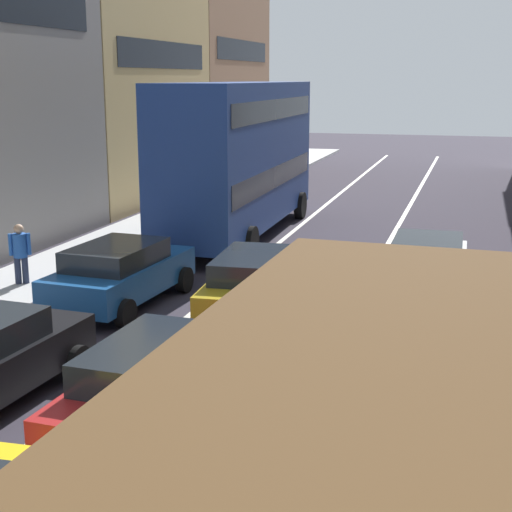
% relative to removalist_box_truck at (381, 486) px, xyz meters
% --- Properties ---
extents(sidewalk_left, '(2.60, 64.00, 0.14)m').
position_rel_removalist_box_truck_xyz_m(sidewalk_left, '(-10.40, 17.01, -1.90)').
color(sidewalk_left, '#B8B8B8').
rests_on(sidewalk_left, ground).
extents(lane_stripe_left, '(0.16, 60.00, 0.01)m').
position_rel_removalist_box_truck_xyz_m(lane_stripe_left, '(-5.40, 17.01, -1.97)').
color(lane_stripe_left, silver).
rests_on(lane_stripe_left, ground).
extents(lane_stripe_right, '(0.16, 60.00, 0.01)m').
position_rel_removalist_box_truck_xyz_m(lane_stripe_right, '(-2.00, 17.01, -1.97)').
color(lane_stripe_right, silver).
rests_on(lane_stripe_right, ground).
extents(building_row_left, '(7.20, 43.90, 13.47)m').
position_rel_removalist_box_truck_xyz_m(building_row_left, '(-15.69, 20.27, 3.90)').
color(building_row_left, gray).
rests_on(building_row_left, ground).
extents(removalist_box_truck, '(2.86, 7.76, 3.58)m').
position_rel_removalist_box_truck_xyz_m(removalist_box_truck, '(0.00, 0.00, 0.00)').
color(removalist_box_truck, navy).
rests_on(removalist_box_truck, ground).
extents(sedan_centre_lane_second, '(2.21, 4.37, 1.49)m').
position_rel_removalist_box_truck_xyz_m(sedan_centre_lane_second, '(-3.67, 4.00, -1.18)').
color(sedan_centre_lane_second, '#A51E1E').
rests_on(sedan_centre_lane_second, ground).
extents(hatchback_centre_lane_third, '(2.30, 4.41, 1.49)m').
position_rel_removalist_box_truck_xyz_m(hatchback_centre_lane_third, '(-3.87, 9.75, -1.18)').
color(hatchback_centre_lane_third, '#B29319').
rests_on(hatchback_centre_lane_third, ground).
extents(sedan_left_lane_third, '(2.28, 4.41, 1.49)m').
position_rel_removalist_box_truck_xyz_m(sedan_left_lane_third, '(-7.21, 9.79, -1.18)').
color(sedan_left_lane_third, '#194C8C').
rests_on(sedan_left_lane_third, ground).
extents(sedan_right_lane_behind_truck, '(2.09, 4.32, 1.49)m').
position_rel_removalist_box_truck_xyz_m(sedan_right_lane_behind_truck, '(-0.20, 7.04, -1.18)').
color(sedan_right_lane_behind_truck, beige).
rests_on(sedan_right_lane_behind_truck, ground).
extents(wagon_right_lane_far, '(2.10, 4.32, 1.49)m').
position_rel_removalist_box_truck_xyz_m(wagon_right_lane_far, '(-0.41, 12.39, -1.18)').
color(wagon_right_lane_far, gray).
rests_on(wagon_right_lane_far, ground).
extents(bus_mid_queue_primary, '(2.91, 10.53, 5.06)m').
position_rel_removalist_box_truck_xyz_m(bus_mid_queue_primary, '(-6.93, 18.16, 0.86)').
color(bus_mid_queue_primary, navy).
rests_on(bus_mid_queue_primary, ground).
extents(pedestrian_near_kerb, '(0.49, 0.34, 1.66)m').
position_rel_removalist_box_truck_xyz_m(pedestrian_near_kerb, '(-10.26, 10.40, -1.03)').
color(pedestrian_near_kerb, '#262D47').
rests_on(pedestrian_near_kerb, ground).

